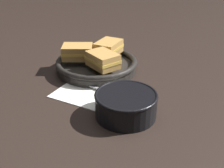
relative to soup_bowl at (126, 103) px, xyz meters
The scene contains 8 objects.
ground_plane 0.11m from the soup_bowl, 149.44° to the left, with size 4.00×4.00×0.00m, color black.
napkin 0.15m from the soup_bowl, 161.15° to the left, with size 0.22×0.19×0.00m.
soup_bowl is the anchor object (origin of this frame).
spoon 0.13m from the soup_bowl, 149.92° to the left, with size 0.18×0.03×0.01m.
skillet 0.29m from the soup_bowl, 141.46° to the left, with size 0.27×0.27×0.04m.
sandwich_near_left 0.33m from the soup_bowl, 132.10° to the left, with size 0.08×0.11×0.05m.
sandwich_near_right 0.32m from the soup_bowl, 151.78° to the left, with size 0.12×0.12×0.05m.
sandwich_far_left 0.22m from the soup_bowl, 140.37° to the left, with size 0.12×0.10×0.05m.
Camera 1 is at (0.39, -0.57, 0.40)m, focal length 45.00 mm.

